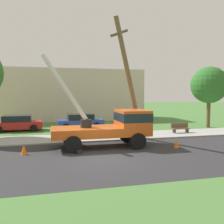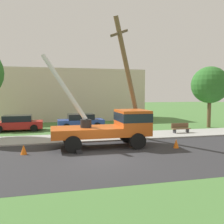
# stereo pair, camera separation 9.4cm
# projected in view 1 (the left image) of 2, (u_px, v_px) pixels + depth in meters

# --- Properties ---
(ground_plane) EXTENTS (120.00, 120.00, 0.00)m
(ground_plane) POSITION_uv_depth(u_px,v_px,m) (78.00, 127.00, 25.02)
(ground_plane) COLOR #477538
(road_asphalt) EXTENTS (80.00, 8.47, 0.01)m
(road_asphalt) POSITION_uv_depth(u_px,v_px,m) (104.00, 157.00, 13.43)
(road_asphalt) COLOR #2B2B2D
(road_asphalt) RESTS_ON ground
(sidewalk_strip) EXTENTS (80.00, 3.42, 0.10)m
(sidewalk_strip) POSITION_uv_depth(u_px,v_px,m) (88.00, 137.00, 19.17)
(sidewalk_strip) COLOR #9E9E99
(sidewalk_strip) RESTS_ON ground
(utility_truck) EXTENTS (6.77, 3.20, 5.98)m
(utility_truck) POSITION_uv_depth(u_px,v_px,m) (113.00, 125.00, 16.17)
(utility_truck) COLOR #C65119
(utility_truck) RESTS_ON ground
(leaning_utility_pole) EXTENTS (3.24, 2.54, 8.51)m
(leaning_utility_pole) POSITION_uv_depth(u_px,v_px,m) (129.00, 80.00, 17.48)
(leaning_utility_pole) COLOR brown
(leaning_utility_pole) RESTS_ON ground
(traffic_cone_ahead) EXTENTS (0.36, 0.36, 0.56)m
(traffic_cone_ahead) POSITION_uv_depth(u_px,v_px,m) (176.00, 143.00, 15.76)
(traffic_cone_ahead) COLOR orange
(traffic_cone_ahead) RESTS_ON ground
(traffic_cone_behind) EXTENTS (0.36, 0.36, 0.56)m
(traffic_cone_behind) POSITION_uv_depth(u_px,v_px,m) (24.00, 150.00, 14.06)
(traffic_cone_behind) COLOR orange
(traffic_cone_behind) RESTS_ON ground
(traffic_cone_curbside) EXTENTS (0.36, 0.36, 0.56)m
(traffic_cone_curbside) POSITION_uv_depth(u_px,v_px,m) (138.00, 137.00, 18.04)
(traffic_cone_curbside) COLOR orange
(traffic_cone_curbside) RESTS_ON ground
(parked_sedan_red) EXTENTS (4.42, 2.05, 1.42)m
(parked_sedan_red) POSITION_uv_depth(u_px,v_px,m) (17.00, 123.00, 22.74)
(parked_sedan_red) COLOR #B21E1E
(parked_sedan_red) RESTS_ON ground
(parked_sedan_blue) EXTENTS (4.43, 2.07, 1.42)m
(parked_sedan_blue) POSITION_uv_depth(u_px,v_px,m) (80.00, 121.00, 24.30)
(parked_sedan_blue) COLOR #263F99
(parked_sedan_blue) RESTS_ON ground
(park_bench) EXTENTS (1.60, 0.45, 0.90)m
(park_bench) POSITION_uv_depth(u_px,v_px,m) (180.00, 128.00, 21.15)
(park_bench) COLOR brown
(park_bench) RESTS_ON ground
(roadside_tree_far) EXTENTS (3.64, 3.64, 6.08)m
(roadside_tree_far) POSITION_uv_depth(u_px,v_px,m) (209.00, 85.00, 24.80)
(roadside_tree_far) COLOR brown
(roadside_tree_far) RESTS_ON ground
(lowrise_building_backdrop) EXTENTS (18.00, 6.00, 6.40)m
(lowrise_building_backdrop) POSITION_uv_depth(u_px,v_px,m) (71.00, 95.00, 32.65)
(lowrise_building_backdrop) COLOR beige
(lowrise_building_backdrop) RESTS_ON ground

